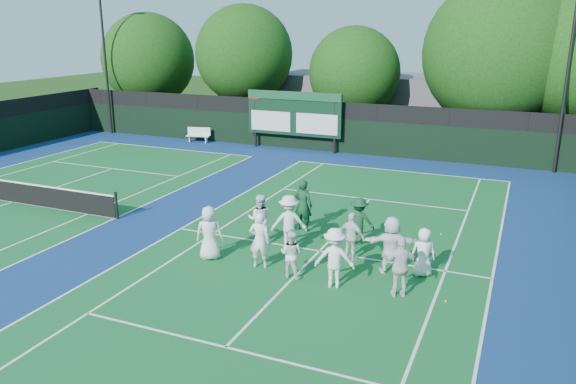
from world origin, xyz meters
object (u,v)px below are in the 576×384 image
at_px(scoreboard, 294,114).
at_px(bench, 199,134).
at_px(tennis_net, 11,191).
at_px(coach_left, 303,205).

bearing_deg(scoreboard, bench, -178.13).
bearing_deg(tennis_net, bench, 88.48).
xyz_separation_m(bench, coach_left, (12.36, -12.71, 0.45)).
height_order(bench, coach_left, coach_left).
bearing_deg(bench, tennis_net, -91.52).
bearing_deg(coach_left, tennis_net, 8.93).
bearing_deg(scoreboard, coach_left, -66.00).
height_order(scoreboard, bench, scoreboard).
bearing_deg(bench, coach_left, -45.79).
xyz_separation_m(tennis_net, bench, (0.38, 14.37, 0.03)).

